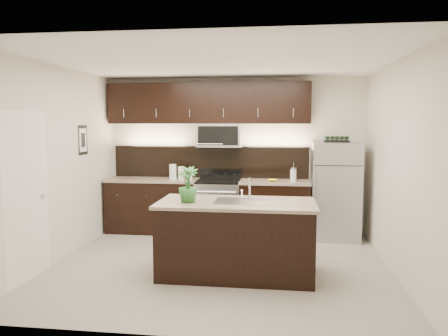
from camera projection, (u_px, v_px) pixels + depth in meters
name	position (u px, v px, depth m)	size (l,w,h in m)	color
ground	(220.00, 265.00, 5.89)	(4.50, 4.50, 0.00)	gray
room_walls	(211.00, 140.00, 5.69)	(4.52, 4.02, 2.71)	beige
counter_run	(207.00, 206.00, 7.56)	(3.51, 0.65, 0.94)	black
upper_fixtures	(210.00, 110.00, 7.53)	(3.49, 0.40, 1.66)	black
island	(236.00, 238.00, 5.48)	(1.96, 0.96, 0.94)	black
sink_faucet	(249.00, 200.00, 5.42)	(0.84, 0.50, 0.28)	silver
refrigerator	(335.00, 191.00, 7.19)	(0.77, 0.70, 1.60)	#B2B2B7
wine_rack	(336.00, 139.00, 7.11)	(0.40, 0.24, 0.10)	black
plant	(188.00, 185.00, 5.38)	(0.25, 0.25, 0.44)	#286127
canisters	(179.00, 173.00, 7.54)	(0.39, 0.18, 0.27)	silver
french_press	(293.00, 175.00, 7.26)	(0.11, 0.11, 0.31)	silver
bananas	(270.00, 180.00, 7.29)	(0.17, 0.13, 0.05)	gold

